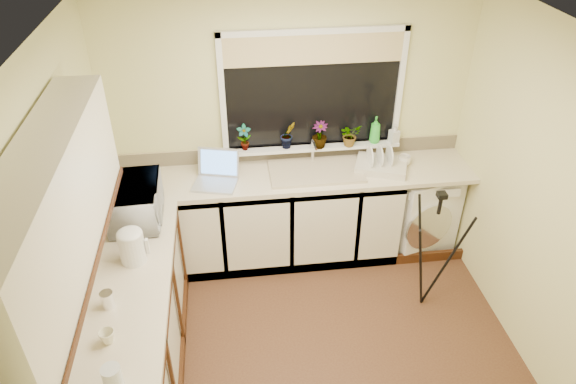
{
  "coord_description": "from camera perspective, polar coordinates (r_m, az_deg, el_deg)",
  "views": [
    {
      "loc": [
        -0.54,
        -2.71,
        3.34
      ],
      "look_at": [
        -0.13,
        0.55,
        1.15
      ],
      "focal_mm": 32.79,
      "sensor_mm": 36.0,
      "label": 1
    }
  ],
  "objects": [
    {
      "name": "splashback_back",
      "position": [
        4.85,
        0.14,
        4.43
      ],
      "size": [
        3.2,
        0.02,
        0.14
      ],
      "primitive_type": "cube",
      "color": "beige",
      "rests_on": "wall_back"
    },
    {
      "name": "cup_back",
      "position": [
        4.87,
        12.49,
        3.36
      ],
      "size": [
        0.15,
        0.15,
        0.09
      ],
      "primitive_type": "imported",
      "rotation": [
        0.0,
        0.0,
        -0.37
      ],
      "color": "silver",
      "rests_on": "worktop_back"
    },
    {
      "name": "soap_bottle_clear",
      "position": [
        4.9,
        11.45,
        6.25
      ],
      "size": [
        0.1,
        0.1,
        0.17
      ],
      "primitive_type": "imported",
      "rotation": [
        0.0,
        0.0,
        0.31
      ],
      "color": "#999999",
      "rests_on": "windowsill"
    },
    {
      "name": "kettle",
      "position": [
        3.79,
        -16.56,
        -5.77
      ],
      "size": [
        0.18,
        0.18,
        0.23
      ],
      "primitive_type": "cylinder",
      "color": "silver",
      "rests_on": "worktop_left"
    },
    {
      "name": "worktop_left",
      "position": [
        3.53,
        -17.83,
        -12.66
      ],
      "size": [
        0.6,
        2.4,
        0.04
      ],
      "primitive_type": "cube",
      "color": "beige",
      "rests_on": "base_cabinet_left"
    },
    {
      "name": "sink",
      "position": [
        4.66,
        3.03,
        2.25
      ],
      "size": [
        0.82,
        0.46,
        0.03
      ],
      "primitive_type": "cube",
      "color": "tan",
      "rests_on": "worktop_back"
    },
    {
      "name": "microwave",
      "position": [
        4.17,
        -16.22,
        -1.05
      ],
      "size": [
        0.39,
        0.57,
        0.31
      ],
      "primitive_type": "imported",
      "rotation": [
        0.0,
        0.0,
        1.6
      ],
      "color": "white",
      "rests_on": "worktop_left"
    },
    {
      "name": "soap_bottle_green",
      "position": [
        4.85,
        9.44,
        6.68
      ],
      "size": [
        0.13,
        0.13,
        0.25
      ],
      "primitive_type": "imported",
      "rotation": [
        0.0,
        0.0,
        -0.38
      ],
      "color": "green",
      "rests_on": "windowsill"
    },
    {
      "name": "wall_back",
      "position": [
        4.74,
        0.13,
        7.19
      ],
      "size": [
        3.2,
        0.0,
        3.2
      ],
      "primitive_type": "plane",
      "rotation": [
        1.57,
        0.0,
        0.0
      ],
      "color": "beige",
      "rests_on": "ground"
    },
    {
      "name": "ceiling",
      "position": [
        2.91,
        4.06,
        15.75
      ],
      "size": [
        3.2,
        3.2,
        0.0
      ],
      "primitive_type": "plane",
      "rotation": [
        3.14,
        0.0,
        0.0
      ],
      "color": "white",
      "rests_on": "ground"
    },
    {
      "name": "cup_left",
      "position": [
        3.34,
        -19.0,
        -14.63
      ],
      "size": [
        0.12,
        0.12,
        0.09
      ],
      "primitive_type": "imported",
      "rotation": [
        0.0,
        0.0,
        0.36
      ],
      "color": "#ECE5C2",
      "rests_on": "worktop_left"
    },
    {
      "name": "plant_a",
      "position": [
        4.68,
        -4.77,
        5.9
      ],
      "size": [
        0.13,
        0.09,
        0.24
      ],
      "primitive_type": "imported",
      "rotation": [
        0.0,
        0.0,
        0.03
      ],
      "color": "#999999",
      "rests_on": "windowsill"
    },
    {
      "name": "base_cabinet_left",
      "position": [
        3.85,
        -16.64,
        -17.32
      ],
      "size": [
        0.54,
        2.4,
        0.86
      ],
      "primitive_type": "cube",
      "color": "silver",
      "rests_on": "floor"
    },
    {
      "name": "window_glass",
      "position": [
        4.62,
        2.66,
        10.85
      ],
      "size": [
        1.5,
        0.02,
        1.0
      ],
      "primitive_type": "cube",
      "color": "black",
      "rests_on": "wall_back"
    },
    {
      "name": "steel_jar",
      "position": [
        3.54,
        -18.99,
        -10.97
      ],
      "size": [
        0.08,
        0.08,
        0.11
      ],
      "primitive_type": "cylinder",
      "color": "silver",
      "rests_on": "worktop_left"
    },
    {
      "name": "plant_b",
      "position": [
        4.7,
        -0.01,
        6.23
      ],
      "size": [
        0.16,
        0.15,
        0.25
      ],
      "primitive_type": "imported",
      "rotation": [
        0.0,
        0.0,
        0.3
      ],
      "color": "#999999",
      "rests_on": "windowsill"
    },
    {
      "name": "wall_right",
      "position": [
        4.05,
        26.16,
        -1.69
      ],
      "size": [
        0.0,
        3.0,
        3.0
      ],
      "primitive_type": "plane",
      "rotation": [
        1.57,
        0.0,
        -1.57
      ],
      "color": "beige",
      "rests_on": "ground"
    },
    {
      "name": "faucet",
      "position": [
        4.76,
        2.7,
        4.47
      ],
      "size": [
        0.03,
        0.03,
        0.24
      ],
      "primitive_type": "cylinder",
      "color": "silver",
      "rests_on": "worktop_back"
    },
    {
      "name": "plant_c",
      "position": [
        4.71,
        3.44,
        6.21
      ],
      "size": [
        0.18,
        0.18,
        0.24
      ],
      "primitive_type": "imported",
      "rotation": [
        0.0,
        0.0,
        -0.42
      ],
      "color": "#999999",
      "rests_on": "windowsill"
    },
    {
      "name": "laptop",
      "position": [
        4.55,
        -7.75,
        1.93
      ],
      "size": [
        0.43,
        0.41,
        0.26
      ],
      "rotation": [
        0.0,
        0.0,
        -0.26
      ],
      "color": "#ACACB4",
      "rests_on": "worktop_back"
    },
    {
      "name": "splashback_left",
      "position": [
        3.44,
        -23.3,
        -9.87
      ],
      "size": [
        0.02,
        2.4,
        0.45
      ],
      "primitive_type": "cube",
      "color": "beige",
      "rests_on": "wall_left"
    },
    {
      "name": "windowsill",
      "position": [
        4.8,
        2.61,
        4.91
      ],
      "size": [
        1.6,
        0.14,
        0.03
      ],
      "primitive_type": "cube",
      "color": "white",
      "rests_on": "wall_back"
    },
    {
      "name": "washing_machine",
      "position": [
        5.23,
        13.96,
        -1.56
      ],
      "size": [
        0.7,
        0.68,
        0.82
      ],
      "primitive_type": "cube",
      "rotation": [
        0.0,
        0.0,
        0.26
      ],
      "color": "white",
      "rests_on": "floor"
    },
    {
      "name": "plant_d",
      "position": [
        4.78,
        6.74,
        6.17
      ],
      "size": [
        0.23,
        0.22,
        0.21
      ],
      "primitive_type": "imported",
      "rotation": [
        0.0,
        0.0,
        0.39
      ],
      "color": "#999999",
      "rests_on": "windowsill"
    },
    {
      "name": "glass_jug",
      "position": [
        3.1,
        -18.49,
        -18.57
      ],
      "size": [
        0.1,
        0.1,
        0.15
      ],
      "primitive_type": "cylinder",
      "color": "silver",
      "rests_on": "worktop_left"
    },
    {
      "name": "floor",
      "position": [
        4.34,
        2.74,
        -16.76
      ],
      "size": [
        3.2,
        3.2,
        0.0
      ],
      "primitive_type": "plane",
      "color": "brown",
      "rests_on": "ground"
    },
    {
      "name": "upper_cabinet",
      "position": [
        2.88,
        -24.07,
        -1.98
      ],
      "size": [
        0.28,
        1.9,
        0.7
      ],
      "primitive_type": "cube",
      "color": "silver",
      "rests_on": "wall_left"
    },
    {
      "name": "dish_rack",
      "position": [
        4.77,
        10.06,
        2.82
      ],
      "size": [
        0.53,
        0.47,
        0.07
      ],
      "primitive_type": "cube",
      "rotation": [
        0.0,
        0.0,
        -0.36
      ],
      "color": "beige",
      "rests_on": "worktop_back"
    },
    {
      "name": "wall_left",
      "position": [
        3.6,
        -22.82,
        -5.45
      ],
      "size": [
        0.0,
        3.0,
        3.0
      ],
      "primitive_type": "plane",
      "rotation": [
        1.57,
        0.0,
        1.57
      ],
      "color": "beige",
      "rests_on": "ground"
    },
    {
      "name": "base_cabinet_back",
      "position": [
        4.88,
        -3.23,
        -3.0
      ],
      "size": [
        2.55,
        0.6,
        0.86
      ],
      "primitive_type": "cube",
      "color": "silver",
      "rests_on": "floor"
    },
    {
      "name": "window_blind",
      "position": [
        4.47,
        2.84,
        15.16
      ],
      "size": [
        1.5,
        0.02,
        0.25
      ],
      "primitive_type": "cube",
      "color": "tan",
      "rests_on": "wall_back"
    },
    {
      "name": "worktop_back",
      "position": [
        4.65,
        0.59,
        1.75
      ],
      "size": [
        3.2,
        0.6,
        0.04
      ],
      "primitive_type": "cube",
      "color": "beige",
      "rests_on": "base_cabinet_back"
    },
    {
      "name": "tripod",
      "position": [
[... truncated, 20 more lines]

